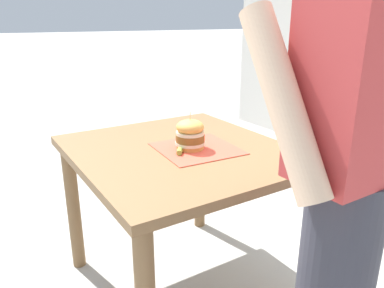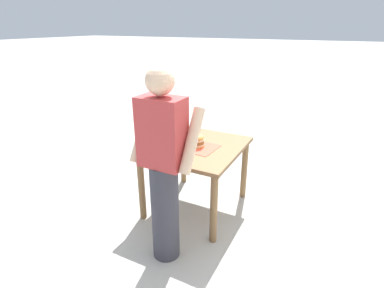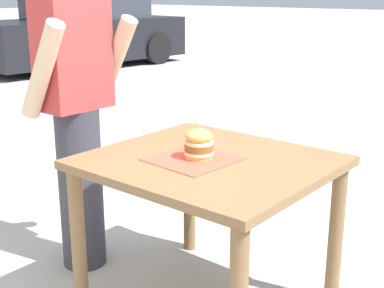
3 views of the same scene
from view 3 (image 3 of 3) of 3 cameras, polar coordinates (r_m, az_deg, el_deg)
The scene contains 6 objects.
patio_table at distance 2.47m, azimuth 1.79°, elevation -4.24°, with size 0.94×1.04×0.76m.
serving_paper at distance 2.41m, azimuth 0.06°, elevation -1.62°, with size 0.35×0.35×0.00m, color #D64C38.
sandwich at distance 2.41m, azimuth 0.75°, elevation 0.04°, with size 0.14×0.14×0.17m.
pickle_spear at distance 2.48m, azimuth 1.32°, elevation -0.77°, with size 0.02×0.02×0.09m, color #8EA83D.
diner_across_table at distance 2.88m, azimuth -12.20°, elevation 3.45°, with size 0.55×0.35×1.69m.
parked_car_near_curb at distance 11.15m, azimuth -11.59°, elevation 11.83°, with size 4.32×2.08×1.60m.
Camera 3 is at (-1.83, -1.41, 1.50)m, focal length 50.00 mm.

